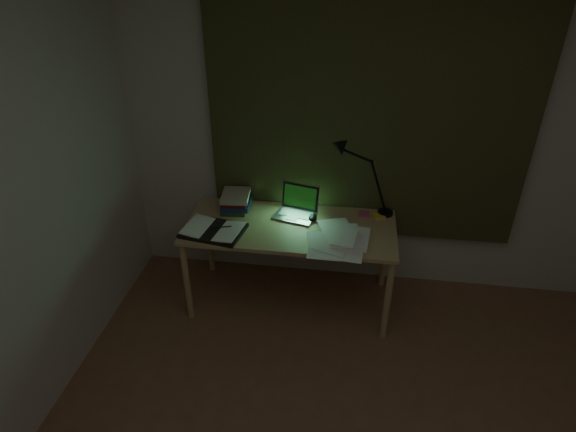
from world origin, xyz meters
name	(u,v)px	position (x,y,z in m)	size (l,w,h in m)	color
wall_back	(367,130)	(0.00, 2.00, 1.25)	(3.50, 0.00, 2.50)	beige
curtain	(369,104)	(0.00, 1.96, 1.45)	(2.20, 0.06, 2.00)	#35381C
desk	(290,264)	(-0.48, 1.60, 0.33)	(1.47, 0.64, 0.67)	tan
laptop	(295,204)	(-0.47, 1.73, 0.77)	(0.28, 0.32, 0.20)	#B8B8BD
open_textbook	(213,230)	(-0.99, 1.44, 0.69)	(0.41, 0.29, 0.03)	white
book_stack	(235,201)	(-0.91, 1.78, 0.73)	(0.20, 0.24, 0.13)	white
loose_papers	(337,237)	(-0.15, 1.49, 0.68)	(0.35, 0.37, 0.02)	white
mouse	(313,218)	(-0.33, 1.70, 0.69)	(0.06, 0.09, 0.03)	black
sticky_yellow	(379,216)	(0.13, 1.81, 0.68)	(0.08, 0.08, 0.02)	yellow
sticky_pink	(364,214)	(0.03, 1.82, 0.68)	(0.08, 0.08, 0.02)	#C64D78
desk_lamp	(389,177)	(0.18, 1.86, 0.97)	(0.40, 0.31, 0.60)	black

